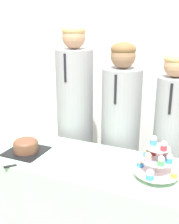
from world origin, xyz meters
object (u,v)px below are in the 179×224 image
(round_cake, at_px, (26,146))
(cake_knife, at_px, (18,165))
(student_0, at_px, (75,125))
(cupcake_stand, at_px, (157,160))
(student_2, at_px, (168,149))
(student_1, at_px, (120,139))

(round_cake, distance_m, cake_knife, 0.20)
(round_cake, xyz_separation_m, student_0, (0.11, 0.56, -0.02))
(cake_knife, distance_m, student_0, 0.75)
(student_0, bearing_deg, cupcake_stand, -33.14)
(cupcake_stand, relative_size, student_2, 0.19)
(cupcake_stand, relative_size, student_0, 0.17)
(student_1, bearing_deg, cake_knife, -121.49)
(round_cake, xyz_separation_m, student_2, (0.92, 0.56, -0.09))
(cupcake_stand, xyz_separation_m, student_0, (-0.81, 0.53, -0.08))
(cake_knife, bearing_deg, round_cake, 68.41)
(cake_knife, relative_size, student_1, 0.15)
(round_cake, height_order, student_1, student_1)
(cake_knife, distance_m, student_2, 1.13)
(student_1, bearing_deg, student_2, -0.00)
(student_0, xyz_separation_m, student_2, (0.80, -0.00, -0.07))
(cupcake_stand, bearing_deg, cake_knife, -165.64)
(student_2, bearing_deg, student_0, 180.00)
(cupcake_stand, height_order, student_1, student_1)
(cupcake_stand, distance_m, student_0, 0.97)
(student_1, bearing_deg, student_0, 180.00)
(round_cake, bearing_deg, cake_knife, -69.29)
(student_2, bearing_deg, student_1, 180.00)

